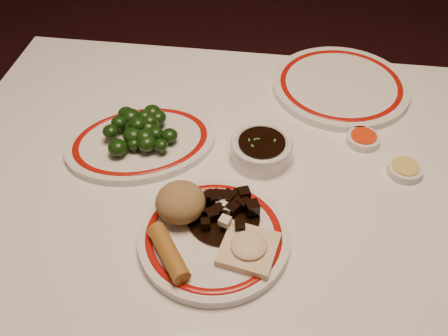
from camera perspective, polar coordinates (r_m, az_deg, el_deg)
dining_table at (r=0.96m, az=3.25°, el=-6.33°), size 1.20×0.90×0.75m
main_plate at (r=0.81m, az=-1.18°, el=-7.95°), size 0.25×0.25×0.02m
rice_mound at (r=0.81m, az=-5.00°, el=-3.91°), size 0.08×0.08×0.06m
spring_roll at (r=0.77m, az=-6.35°, el=-9.59°), size 0.08×0.10×0.03m
fried_wonton at (r=0.78m, az=2.84°, el=-9.08°), size 0.10×0.10×0.02m
stirfry_heap at (r=0.82m, az=0.18°, el=-4.80°), size 0.12×0.12×0.03m
broccoli_plate at (r=0.98m, az=-9.46°, el=2.93°), size 0.35×0.33×0.02m
broccoli_pile at (r=0.97m, az=-9.52°, el=4.41°), size 0.14×0.14×0.05m
soy_bowl at (r=0.94m, az=4.29°, el=2.03°), size 0.11×0.11×0.04m
sweet_sour_dish at (r=1.01m, az=15.60°, el=3.21°), size 0.06×0.06×0.02m
mustard_dish at (r=0.97m, az=19.92°, el=-0.16°), size 0.06×0.06×0.02m
far_plate at (r=1.14m, az=13.17°, el=9.16°), size 0.32×0.32×0.02m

